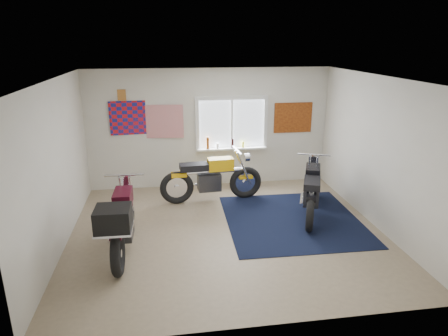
{
  "coord_description": "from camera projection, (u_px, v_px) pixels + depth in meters",
  "views": [
    {
      "loc": [
        -1.01,
        -6.37,
        3.3
      ],
      "look_at": [
        0.01,
        0.4,
        1.08
      ],
      "focal_mm": 32.0,
      "sensor_mm": 36.0,
      "label": 1
    }
  ],
  "objects": [
    {
      "name": "black_chrome_bike",
      "position": [
        311.0,
        191.0,
        7.74
      ],
      "size": [
        0.97,
        2.03,
        1.09
      ],
      "rotation": [
        0.0,
        0.0,
        1.19
      ],
      "color": "black",
      "rests_on": "navy_rug"
    },
    {
      "name": "window_assembly",
      "position": [
        232.0,
        127.0,
        9.13
      ],
      "size": [
        1.66,
        0.17,
        1.26
      ],
      "color": "white",
      "rests_on": "room_shell"
    },
    {
      "name": "ground",
      "position": [
        227.0,
        232.0,
        7.16
      ],
      "size": [
        5.5,
        5.5,
        0.0
      ],
      "primitive_type": "plane",
      "color": "#9E896B",
      "rests_on": "ground"
    },
    {
      "name": "yellow_triumph",
      "position": [
        211.0,
        179.0,
        8.41
      ],
      "size": [
        2.19,
        0.66,
        1.1
      ],
      "rotation": [
        0.0,
        0.0,
        0.07
      ],
      "color": "black",
      "rests_on": "ground"
    },
    {
      "name": "room_shell",
      "position": [
        227.0,
        143.0,
        6.65
      ],
      "size": [
        5.5,
        5.5,
        5.5
      ],
      "color": "white",
      "rests_on": "ground"
    },
    {
      "name": "navy_rug",
      "position": [
        292.0,
        220.0,
        7.62
      ],
      "size": [
        2.55,
        2.65,
        0.01
      ],
      "primitive_type": "cube",
      "rotation": [
        0.0,
        0.0,
        -0.02
      ],
      "color": "black",
      "rests_on": "ground"
    },
    {
      "name": "maroon_tourer",
      "position": [
        121.0,
        221.0,
        6.23
      ],
      "size": [
        0.67,
        2.21,
        1.12
      ],
      "rotation": [
        0.0,
        0.0,
        1.54
      ],
      "color": "black",
      "rests_on": "ground"
    },
    {
      "name": "flag_display",
      "position": [
        122.0,
        95.0,
        8.56
      ],
      "size": [
        1.6,
        0.1,
        1.17
      ],
      "color": "red",
      "rests_on": "room_shell"
    },
    {
      "name": "triumph_poster",
      "position": [
        293.0,
        118.0,
        9.29
      ],
      "size": [
        0.9,
        0.03,
        0.7
      ],
      "primitive_type": "cube",
      "color": "#A54C14",
      "rests_on": "room_shell"
    },
    {
      "name": "oil_bottles",
      "position": [
        221.0,
        144.0,
        9.13
      ],
      "size": [
        0.88,
        0.07,
        0.28
      ],
      "color": "brown",
      "rests_on": "window_assembly"
    }
  ]
}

